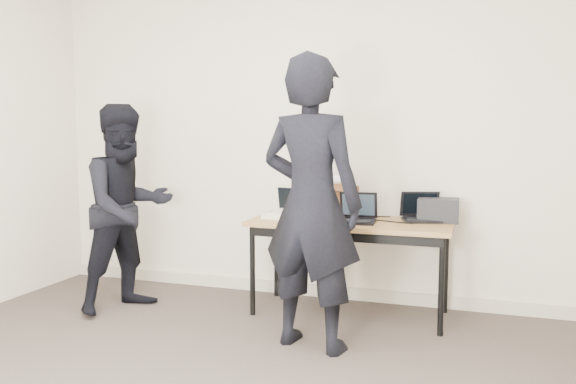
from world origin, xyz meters
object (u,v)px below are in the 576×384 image
at_px(leather_satchel, 334,200).
at_px(equipment_box, 438,210).
at_px(desk, 350,229).
at_px(person_observer, 127,208).
at_px(laptop_beige, 288,211).
at_px(laptop_center, 357,215).
at_px(laptop_right, 422,214).
at_px(person_typist, 311,204).

distance_m(leather_satchel, equipment_box, 0.81).
relative_size(desk, equipment_box, 5.10).
bearing_deg(desk, leather_satchel, 128.90).
bearing_deg(person_observer, laptop_beige, -44.24).
bearing_deg(laptop_beige, laptop_center, 2.15).
xyz_separation_m(desk, laptop_beige, (-0.50, 0.01, 0.11)).
bearing_deg(leather_satchel, equipment_box, 6.01).
xyz_separation_m(leather_satchel, equipment_box, (0.81, -0.04, -0.04)).
relative_size(laptop_right, person_typist, 0.19).
relative_size(leather_satchel, person_typist, 0.21).
distance_m(laptop_beige, laptop_center, 0.56).
relative_size(person_typist, person_observer, 1.17).
distance_m(desk, equipment_box, 0.67).
bearing_deg(laptop_beige, person_typist, -54.38).
relative_size(laptop_center, equipment_box, 1.00).
distance_m(person_typist, person_observer, 1.61).
xyz_separation_m(desk, laptop_right, (0.51, 0.18, 0.11)).
relative_size(leather_satchel, person_observer, 0.24).
height_order(desk, laptop_right, laptop_right).
relative_size(leather_satchel, equipment_box, 1.29).
distance_m(laptop_beige, equipment_box, 1.14).
bearing_deg(person_typist, equipment_box, -117.23).
xyz_separation_m(equipment_box, person_observer, (-2.30, -0.60, -0.01)).
height_order(leather_satchel, person_observer, person_observer).
distance_m(equipment_box, person_typist, 1.18).
bearing_deg(leather_satchel, laptop_center, -39.54).
distance_m(laptop_right, person_observer, 2.26).
bearing_deg(laptop_right, person_typist, -140.15).
bearing_deg(desk, laptop_center, -32.75).
distance_m(leather_satchel, person_typist, 0.96).
bearing_deg(laptop_center, desk, 143.79).
distance_m(desk, person_typist, 0.78).
distance_m(laptop_center, equipment_box, 0.62).
distance_m(laptop_beige, leather_satchel, 0.39).
height_order(laptop_center, laptop_right, laptop_center).
relative_size(desk, leather_satchel, 3.94).
xyz_separation_m(desk, laptop_center, (0.06, -0.04, 0.11)).
bearing_deg(laptop_center, person_observer, -171.03).
bearing_deg(laptop_center, leather_satchel, 128.98).
bearing_deg(leather_satchel, person_observer, -148.52).
xyz_separation_m(laptop_beige, person_observer, (-1.17, -0.41, 0.03)).
bearing_deg(laptop_beige, leather_satchel, 41.66).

